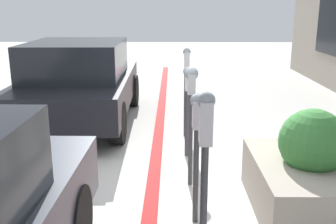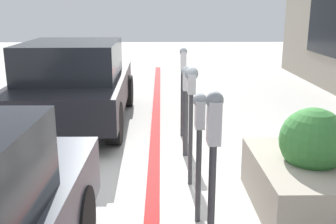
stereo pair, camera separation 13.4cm
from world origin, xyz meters
name	(u,v)px [view 1 (the left image)]	position (x,y,z in m)	size (l,w,h in m)	color
ground_plane	(160,183)	(0.00, 0.00, 0.00)	(40.00, 40.00, 0.00)	beige
curb_strip	(153,182)	(0.00, 0.08, 0.02)	(19.00, 0.16, 0.04)	red
parking_meter_nearest	(205,157)	(-1.98, -0.39, 1.14)	(0.15, 0.13, 1.62)	#38383D
parking_meter_second	(197,131)	(-0.91, -0.40, 0.99)	(0.17, 0.14, 1.37)	#38383D
parking_meter_middle	(191,97)	(-0.03, -0.38, 1.14)	(0.19, 0.16, 1.49)	#38383D
parking_meter_fourth	(188,98)	(0.96, -0.39, 0.88)	(0.17, 0.15, 1.35)	#38383D
parking_meter_farthest	(186,83)	(1.87, -0.40, 0.93)	(0.15, 0.13, 1.51)	#38383D
planter_box	(309,176)	(-0.68, -1.64, 0.42)	(1.58, 1.16, 1.15)	#A39989
parked_car_middle	(80,81)	(2.69, 1.59, 0.81)	(4.07, 1.97, 1.56)	black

